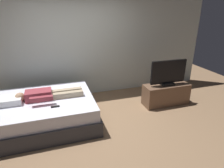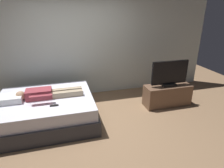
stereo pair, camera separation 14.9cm
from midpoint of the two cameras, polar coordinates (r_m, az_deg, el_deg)
name	(u,v)px [view 1 (the left image)]	position (r m, az deg, el deg)	size (l,w,h in m)	color
ground_plane	(92,131)	(3.80, -7.18, -13.63)	(10.00, 10.00, 0.00)	#8C6B4C
back_wall	(90,41)	(4.99, -7.31, 12.43)	(6.40, 0.10, 2.80)	silver
bed	(47,112)	(4.10, -19.83, -7.71)	(1.91, 1.59, 0.54)	#333338
pillow	(8,101)	(4.05, -29.39, -4.37)	(0.48, 0.34, 0.12)	white
person	(46,95)	(3.96, -20.07, -3.05)	(1.26, 0.46, 0.18)	#993842
remote	(55,107)	(3.61, -17.64, -6.40)	(0.15, 0.04, 0.02)	black
tv_stand	(166,94)	(4.79, 14.83, -2.97)	(1.10, 0.40, 0.50)	brown
tv	(168,73)	(4.60, 15.46, 3.11)	(0.88, 0.20, 0.59)	black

